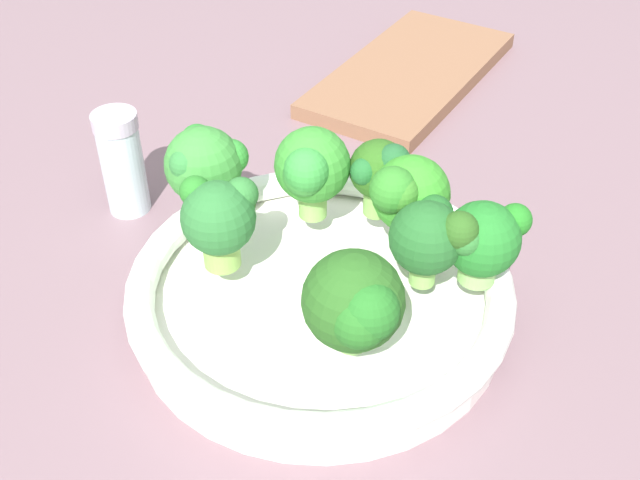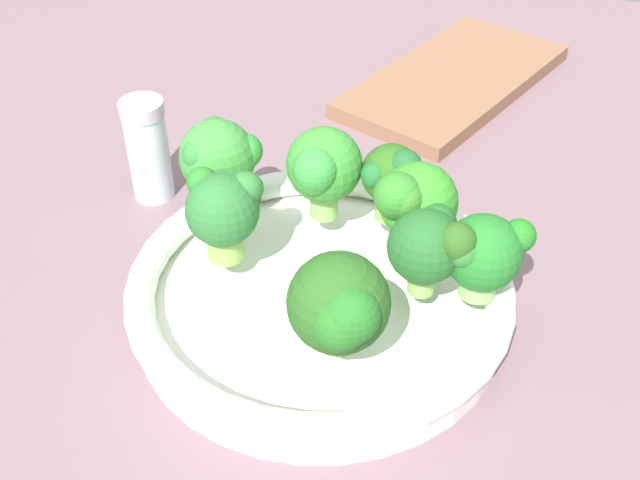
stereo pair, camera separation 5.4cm
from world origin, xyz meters
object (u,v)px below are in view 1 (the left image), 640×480
broccoli_floret_0 (378,170)px  broccoli_floret_2 (483,240)px  bowl (320,292)px  broccoli_floret_5 (204,165)px  broccoli_floret_3 (353,305)px  broccoli_floret_6 (311,169)px  broccoli_floret_4 (430,236)px  pepper_shaker (122,163)px  cutting_board (410,73)px  broccoli_floret_7 (220,217)px  broccoli_floret_1 (407,196)px

broccoli_floret_0 → broccoli_floret_2: size_ratio=1.05×
bowl → broccoli_floret_0: 10.18cm
broccoli_floret_0 → broccoli_floret_5: bearing=-79.7°
broccoli_floret_3 → broccoli_floret_6: 13.94cm
broccoli_floret_4 → pepper_shaker: 27.70cm
bowl → cutting_board: bowl is taller
bowl → broccoli_floret_7: (-0.06, -7.01, 5.99)cm
broccoli_floret_1 → pepper_shaker: bearing=-103.2°
broccoli_floret_0 → broccoli_floret_3: bearing=0.2°
broccoli_floret_2 → pepper_shaker: 30.81cm
broccoli_floret_6 → pepper_shaker: (-3.88, -16.65, -3.86)cm
bowl → broccoli_floret_2: 12.34cm
broccoli_floret_5 → broccoli_floret_7: broccoli_floret_5 is taller
broccoli_floret_0 → pepper_shaker: size_ratio=0.70×
broccoli_floret_1 → broccoli_floret_6: (-1.73, -7.26, 0.33)cm
broccoli_floret_5 → broccoli_floret_7: size_ratio=1.12×
broccoli_floret_2 → broccoli_floret_4: broccoli_floret_4 is taller
cutting_board → broccoli_floret_4: bearing=5.7°
broccoli_floret_2 → broccoli_floret_0: bearing=-129.4°
broccoli_floret_4 → pepper_shaker: broccoli_floret_4 is taller
broccoli_floret_2 → broccoli_floret_7: 18.05cm
broccoli_floret_2 → broccoli_floret_5: 21.07cm
broccoli_floret_2 → pepper_shaker: (-8.84, -29.38, -2.77)cm
broccoli_floret_2 → broccoli_floret_6: (-4.96, -12.73, 1.08)cm
broccoli_floret_1 → broccoli_floret_5: 15.18cm
bowl → broccoli_floret_6: (-6.14, -1.73, 6.54)cm
broccoli_floret_6 → broccoli_floret_7: 8.07cm
broccoli_floret_3 → bowl: bearing=-155.3°
broccoli_floret_7 → broccoli_floret_6: bearing=139.0°
broccoli_floret_2 → broccoli_floret_6: size_ratio=0.83×
broccoli_floret_0 → broccoli_floret_3: size_ratio=0.92×
broccoli_floret_3 → broccoli_floret_4: broccoli_floret_3 is taller
bowl → broccoli_floret_5: 12.79cm
broccoli_floret_1 → broccoli_floret_0: bearing=-143.4°
broccoli_floret_2 → cutting_board: (-36.19, -7.28, -6.66)cm
broccoli_floret_2 → broccoli_floret_4: (0.70, -3.58, 0.46)cm
broccoli_floret_3 → broccoli_floret_2: bearing=135.9°
broccoli_floret_0 → broccoli_floret_1: broccoli_floret_1 is taller
broccoli_floret_0 → pepper_shaker: broccoli_floret_0 is taller
broccoli_floret_4 → bowl: bearing=-86.3°
broccoli_floret_1 → broccoli_floret_6: bearing=-103.4°
broccoli_floret_0 → broccoli_floret_1: 4.06cm
broccoli_floret_1 → broccoli_floret_7: (4.35, -12.54, -0.21)cm
bowl → broccoli_floret_2: size_ratio=4.48×
broccoli_floret_4 → broccoli_floret_2: bearing=101.1°
bowl → pepper_shaker: pepper_shaker is taller
broccoli_floret_2 → broccoli_floret_6: bearing=-111.3°
broccoli_floret_5 → pepper_shaker: 10.64cm
broccoli_floret_1 → pepper_shaker: size_ratio=0.78×
pepper_shaker → broccoli_floret_3: bearing=51.9°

